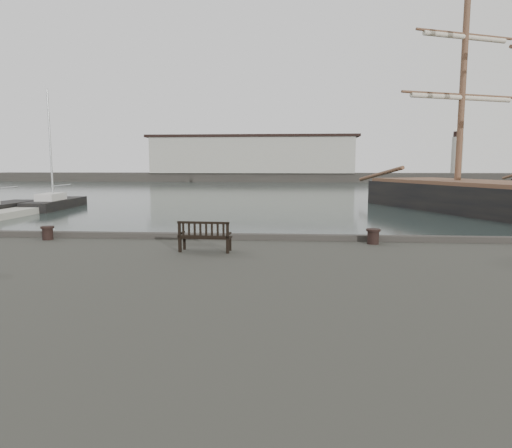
{
  "coord_description": "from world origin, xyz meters",
  "views": [
    {
      "loc": [
        1.19,
        -14.19,
        3.89
      ],
      "look_at": [
        0.12,
        -0.5,
        2.1
      ],
      "focal_mm": 32.0,
      "sensor_mm": 36.0,
      "label": 1
    }
  ],
  "objects_px": {
    "bench": "(205,242)",
    "bollard_left": "(48,233)",
    "bollard_right": "(373,236)",
    "yacht_d": "(56,206)"
  },
  "relations": [
    {
      "from": "bench",
      "to": "bollard_left",
      "type": "distance_m",
      "value": 5.51
    },
    {
      "from": "bollard_left",
      "to": "bollard_right",
      "type": "bearing_deg",
      "value": 0.01
    },
    {
      "from": "bollard_right",
      "to": "yacht_d",
      "type": "bearing_deg",
      "value": 132.49
    },
    {
      "from": "bench",
      "to": "bollard_left",
      "type": "relative_size",
      "value": 3.4
    },
    {
      "from": "bollard_left",
      "to": "yacht_d",
      "type": "height_order",
      "value": "yacht_d"
    },
    {
      "from": "bench",
      "to": "bollard_right",
      "type": "height_order",
      "value": "bench"
    },
    {
      "from": "bollard_left",
      "to": "bench",
      "type": "bearing_deg",
      "value": -16.44
    },
    {
      "from": "bench",
      "to": "yacht_d",
      "type": "distance_m",
      "value": 33.05
    },
    {
      "from": "bench",
      "to": "yacht_d",
      "type": "xyz_separation_m",
      "value": [
        -18.74,
        27.18,
        -1.59
      ]
    },
    {
      "from": "bench",
      "to": "yacht_d",
      "type": "height_order",
      "value": "yacht_d"
    }
  ]
}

